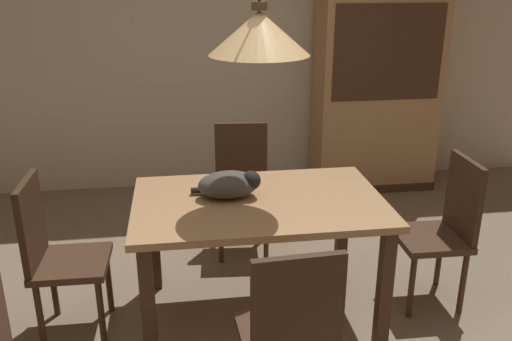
{
  "coord_description": "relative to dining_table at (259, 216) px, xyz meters",
  "views": [
    {
      "loc": [
        -0.44,
        -2.39,
        1.95
      ],
      "look_at": [
        -0.01,
        0.58,
        0.85
      ],
      "focal_mm": 38.19,
      "sensor_mm": 36.0,
      "label": 1
    }
  ],
  "objects": [
    {
      "name": "hutch_bookcase",
      "position": [
        1.37,
        1.94,
        0.24
      ],
      "size": [
        1.12,
        0.45,
        1.85
      ],
      "color": "tan",
      "rests_on": "ground"
    },
    {
      "name": "chair_left_side",
      "position": [
        -1.13,
        0.0,
        -0.14
      ],
      "size": [
        0.41,
        0.41,
        0.93
      ],
      "color": "#472D1E",
      "rests_on": "ground"
    },
    {
      "name": "dining_table",
      "position": [
        0.0,
        0.0,
        0.0
      ],
      "size": [
        1.4,
        0.9,
        0.75
      ],
      "color": "tan",
      "rests_on": "ground"
    },
    {
      "name": "cat_sleeping",
      "position": [
        -0.15,
        0.06,
        0.18
      ],
      "size": [
        0.39,
        0.24,
        0.16
      ],
      "color": "#4C4742",
      "rests_on": "dining_table"
    },
    {
      "name": "pendant_lamp",
      "position": [
        0.0,
        0.0,
        1.01
      ],
      "size": [
        0.52,
        0.52,
        1.3
      ],
      "color": "#E5B775"
    },
    {
      "name": "chair_right_side",
      "position": [
        1.13,
        -0.0,
        -0.14
      ],
      "size": [
        0.41,
        0.41,
        0.93
      ],
      "color": "#472D1E",
      "rests_on": "ground"
    },
    {
      "name": "back_wall",
      "position": [
        0.02,
        2.27,
        0.8
      ],
      "size": [
        6.4,
        0.1,
        2.9
      ],
      "primitive_type": "cube",
      "color": "beige",
      "rests_on": "ground"
    },
    {
      "name": "chair_near_front",
      "position": [
        0.0,
        -0.88,
        -0.14
      ],
      "size": [
        0.42,
        0.42,
        0.93
      ],
      "color": "#472D1E",
      "rests_on": "ground"
    },
    {
      "name": "chair_far_back",
      "position": [
        0.01,
        0.88,
        -0.14
      ],
      "size": [
        0.43,
        0.43,
        0.93
      ],
      "color": "#472D1E",
      "rests_on": "ground"
    }
  ]
}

